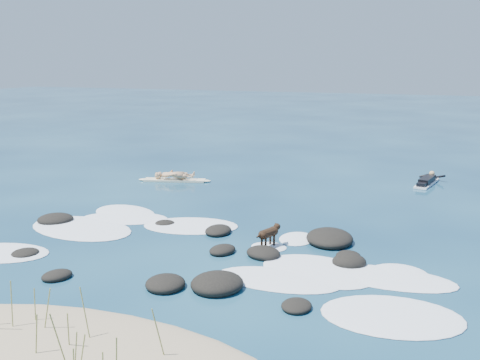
% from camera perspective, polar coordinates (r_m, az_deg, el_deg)
% --- Properties ---
extents(ground, '(160.00, 160.00, 0.00)m').
position_cam_1_polar(ground, '(17.28, -0.57, -5.97)').
color(ground, '#0A2642').
rests_on(ground, ground).
extents(dune_grass, '(3.86, 1.73, 1.19)m').
position_cam_1_polar(dune_grass, '(10.78, -19.15, -15.09)').
color(dune_grass, olive).
rests_on(dune_grass, ground).
extents(reef_rocks, '(11.67, 6.92, 0.49)m').
position_cam_1_polar(reef_rocks, '(15.63, -1.21, -7.62)').
color(reef_rocks, black).
rests_on(reef_rocks, ground).
extents(breaking_foam, '(14.47, 7.52, 0.12)m').
position_cam_1_polar(breaking_foam, '(16.11, -3.59, -7.36)').
color(breaking_foam, white).
rests_on(breaking_foam, ground).
extents(standing_surfer_rig, '(3.38, 1.35, 1.95)m').
position_cam_1_polar(standing_surfer_rig, '(25.02, -7.04, 1.59)').
color(standing_surfer_rig, '#F7EFC5').
rests_on(standing_surfer_rig, ground).
extents(paddling_surfer_rig, '(1.29, 2.72, 0.47)m').
position_cam_1_polar(paddling_surfer_rig, '(25.80, 19.34, -0.09)').
color(paddling_surfer_rig, white).
rests_on(paddling_surfer_rig, ground).
extents(dog, '(0.54, 1.09, 0.72)m').
position_cam_1_polar(dog, '(16.06, 3.15, -5.65)').
color(dog, black).
rests_on(dog, ground).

